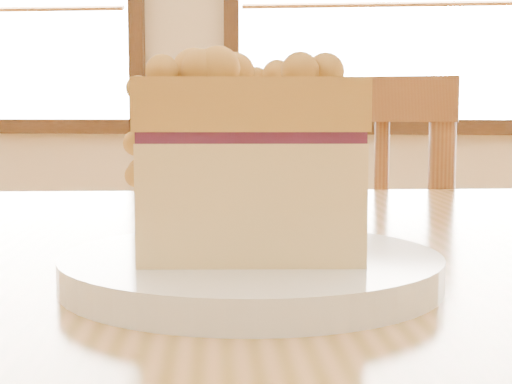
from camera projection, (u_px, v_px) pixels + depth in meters
cafe_table_main at (314, 377)px, 0.55m from camera, size 1.46×1.09×0.75m
cafe_chair_main at (333, 362)px, 1.23m from camera, size 0.47×0.47×0.90m
plate at (251, 270)px, 0.45m from camera, size 0.22×0.22×0.02m
cake_slice at (248, 159)px, 0.45m from camera, size 0.14×0.11×0.12m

